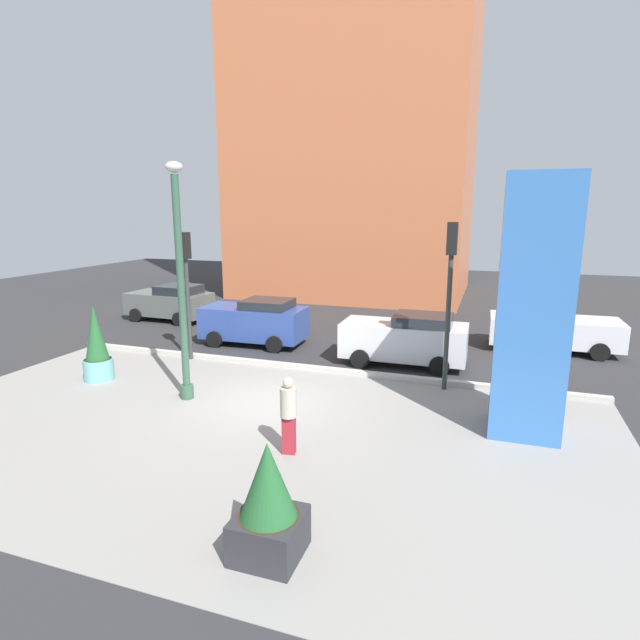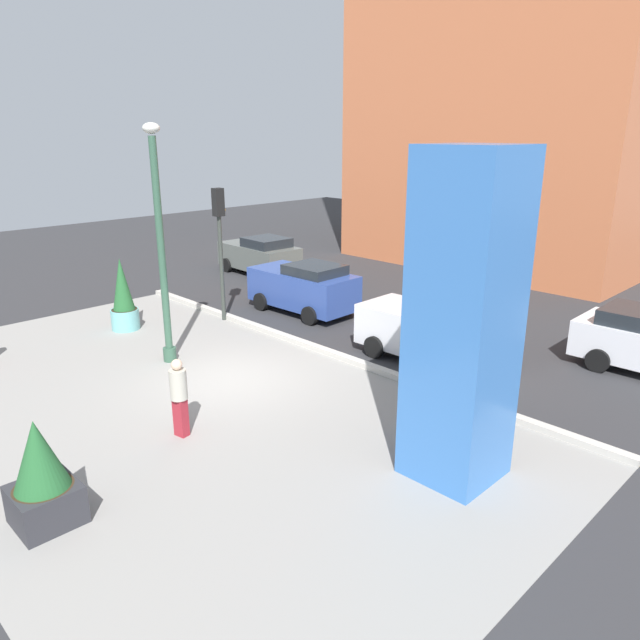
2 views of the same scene
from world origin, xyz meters
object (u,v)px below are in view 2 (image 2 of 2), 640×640
object	(u,v)px
potted_plant_near_right	(123,299)
car_passing_lane	(433,331)
traffic_light_corner	(220,233)
traffic_light_far_side	(442,268)
potted_plant_curbside	(42,477)
pedestrian_on_sidewalk	(179,394)
car_intersection	(304,287)
art_pillar_blue	(464,322)
lamp_post	(161,252)
car_far_lane	(260,255)

from	to	relation	value
potted_plant_near_right	car_passing_lane	size ratio (longest dim) A/B	0.56
traffic_light_corner	car_passing_lane	distance (m)	7.82
traffic_light_far_side	car_passing_lane	xyz separation A→B (m)	(-1.53, 2.09, -2.36)
potted_plant_curbside	potted_plant_near_right	bearing A→B (deg)	145.61
pedestrian_on_sidewalk	car_intersection	bearing A→B (deg)	120.48
potted_plant_curbside	pedestrian_on_sidewalk	size ratio (longest dim) A/B	1.07
traffic_light_far_side	car_passing_lane	size ratio (longest dim) A/B	1.16
car_intersection	car_passing_lane	world-z (taller)	car_intersection
art_pillar_blue	potted_plant_curbside	xyz separation A→B (m)	(-3.88, -6.08, -2.14)
art_pillar_blue	car_intersection	size ratio (longest dim) A/B	1.48
car_passing_lane	lamp_post	bearing A→B (deg)	-135.17
car_far_lane	traffic_light_corner	bearing A→B (deg)	-49.57
lamp_post	car_passing_lane	world-z (taller)	lamp_post
potted_plant_curbside	car_far_lane	bearing A→B (deg)	129.51
art_pillar_blue	traffic_light_far_side	distance (m)	3.14
car_far_lane	car_passing_lane	xyz separation A→B (m)	(11.85, -3.49, 0.05)
art_pillar_blue	traffic_light_corner	distance (m)	11.19
traffic_light_corner	traffic_light_far_side	bearing A→B (deg)	-1.56
art_pillar_blue	potted_plant_curbside	world-z (taller)	art_pillar_blue
potted_plant_near_right	pedestrian_on_sidewalk	xyz separation A→B (m)	(7.46, -2.60, -0.07)
potted_plant_curbside	car_intersection	bearing A→B (deg)	116.99
potted_plant_near_right	traffic_light_far_side	bearing A→B (deg)	14.46
car_intersection	pedestrian_on_sidewalk	size ratio (longest dim) A/B	2.32
art_pillar_blue	pedestrian_on_sidewalk	size ratio (longest dim) A/B	3.45
car_far_lane	pedestrian_on_sidewalk	bearing A→B (deg)	-45.68
pedestrian_on_sidewalk	traffic_light_corner	bearing A→B (deg)	137.67
art_pillar_blue	car_intersection	world-z (taller)	art_pillar_blue
traffic_light_corner	car_passing_lane	bearing A→B (deg)	14.18
traffic_light_corner	car_intersection	bearing A→B (deg)	63.89
potted_plant_near_right	potted_plant_curbside	world-z (taller)	potted_plant_near_right
art_pillar_blue	car_passing_lane	xyz separation A→B (m)	(-3.58, 4.44, -2.10)
art_pillar_blue	car_far_lane	bearing A→B (deg)	152.79
traffic_light_corner	car_far_lane	world-z (taller)	traffic_light_corner
potted_plant_curbside	pedestrian_on_sidewalk	bearing A→B (deg)	107.16
traffic_light_corner	pedestrian_on_sidewalk	size ratio (longest dim) A/B	2.56
potted_plant_near_right	pedestrian_on_sidewalk	bearing A→B (deg)	-19.18
traffic_light_corner	car_intersection	world-z (taller)	traffic_light_corner
lamp_post	traffic_light_far_side	world-z (taller)	lamp_post
potted_plant_near_right	car_far_lane	world-z (taller)	potted_plant_near_right
car_passing_lane	traffic_light_corner	bearing A→B (deg)	-165.82
traffic_light_corner	car_intersection	xyz separation A→B (m)	(1.27, 2.59, -2.08)
art_pillar_blue	pedestrian_on_sidewalk	distance (m)	6.01
lamp_post	car_passing_lane	bearing A→B (deg)	44.83
lamp_post	car_far_lane	distance (m)	11.16
art_pillar_blue	traffic_light_corner	world-z (taller)	art_pillar_blue
traffic_light_far_side	potted_plant_near_right	bearing A→B (deg)	-165.54
lamp_post	pedestrian_on_sidewalk	xyz separation A→B (m)	(3.97, -2.12, -2.15)
car_intersection	pedestrian_on_sidewalk	distance (m)	9.37
car_passing_lane	potted_plant_curbside	bearing A→B (deg)	-91.61
lamp_post	car_intersection	world-z (taller)	lamp_post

